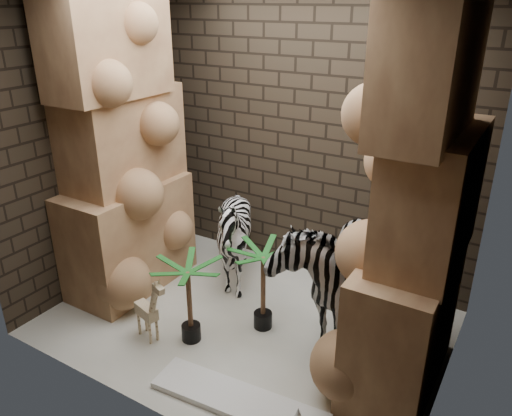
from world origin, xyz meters
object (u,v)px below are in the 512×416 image
Objects in this scene: zebra_right at (333,256)px; palm_back at (189,302)px; zebra_left at (234,243)px; giraffe_toy at (146,304)px; surfboard at (238,400)px; palm_front at (263,288)px.

palm_back is at bearing -150.19° from zebra_right.
giraffe_toy is at bearing -86.94° from zebra_left.
zebra_right is 1.40m from surfboard.
zebra_right reaches higher than giraffe_toy.
zebra_right is at bearing 50.96° from giraffe_toy.
palm_front is (0.60, -0.44, -0.11)m from zebra_left.
palm_front is at bearing -160.89° from zebra_right.
zebra_right is 0.69m from palm_front.
zebra_left reaches higher than palm_back.
giraffe_toy is 0.39m from palm_back.
giraffe_toy is at bearing -152.85° from zebra_right.
zebra_left is 1.38× the size of palm_front.
zebra_left is 0.94m from palm_back.
zebra_left is 0.83× the size of surfboard.
palm_back is (-0.45, -0.49, -0.02)m from palm_front.
giraffe_toy is at bearing -140.53° from palm_front.
giraffe_toy is at bearing 163.16° from surfboard.
surfboard is (0.32, -0.90, -0.39)m from palm_front.
surfboard is at bearing -108.13° from zebra_right.
zebra_right is 1.85× the size of palm_front.
zebra_left is at bearing 163.82° from zebra_right.
zebra_left is 0.75m from palm_front.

